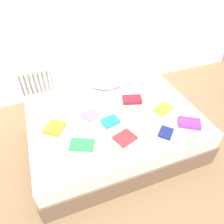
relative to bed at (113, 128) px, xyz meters
name	(u,v)px	position (x,y,z in m)	size (l,w,h in m)	color
ground_plane	(113,141)	(0.00, 0.00, -0.25)	(8.00, 8.00, 0.00)	#93704C
back_wall	(79,3)	(0.00, 1.35, 1.15)	(6.00, 0.10, 2.80)	silver
bed	(113,128)	(0.00, 0.00, 0.00)	(2.00, 1.50, 0.50)	brown
radiator	(36,84)	(-0.82, 1.20, 0.11)	(0.51, 0.04, 0.51)	white
pillow	(109,82)	(0.15, 0.56, 0.31)	(0.47, 0.29, 0.12)	white
textbook_maroon	(132,100)	(0.30, 0.14, 0.28)	(0.24, 0.16, 0.05)	maroon
textbook_orange	(55,128)	(-0.69, -0.02, 0.27)	(0.20, 0.18, 0.04)	orange
textbook_yellow	(163,109)	(0.58, -0.16, 0.27)	(0.22, 0.15, 0.04)	yellow
textbook_pink	(90,115)	(-0.27, 0.05, 0.27)	(0.18, 0.17, 0.03)	pink
textbook_green	(82,145)	(-0.47, -0.35, 0.27)	(0.24, 0.15, 0.03)	green
textbook_navy	(166,133)	(0.41, -0.50, 0.26)	(0.17, 0.13, 0.02)	navy
textbook_red	(125,138)	(-0.03, -0.42, 0.27)	(0.20, 0.18, 0.03)	red
textbook_purple	(189,123)	(0.72, -0.47, 0.27)	(0.24, 0.16, 0.04)	purple
textbook_teal	(110,121)	(-0.09, -0.14, 0.28)	(0.18, 0.13, 0.05)	teal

